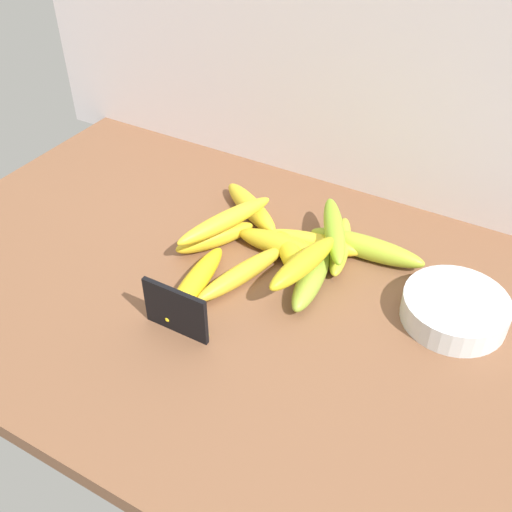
{
  "coord_description": "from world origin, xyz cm",
  "views": [
    {
      "loc": [
        45.25,
        -62.56,
        70.3
      ],
      "look_at": [
        7.13,
        4.05,
        8.0
      ],
      "focal_mm": 42.54,
      "sensor_mm": 36.0,
      "label": 1
    }
  ],
  "objects_px": {
    "banana_0": "(313,243)",
    "banana_5": "(366,247)",
    "banana_1": "(242,273)",
    "banana_11": "(304,263)",
    "chalkboard_sign": "(176,312)",
    "banana_3": "(215,238)",
    "banana_12": "(225,220)",
    "banana_7": "(311,279)",
    "fruit_bowl": "(455,309)",
    "banana_8": "(340,246)",
    "banana_10": "(334,230)",
    "banana_2": "(294,260)",
    "banana_4": "(282,245)",
    "banana_6": "(251,208)",
    "banana_9": "(194,282)"
  },
  "relations": [
    {
      "from": "banana_0",
      "to": "banana_5",
      "type": "distance_m",
      "value": 0.09
    },
    {
      "from": "banana_1",
      "to": "banana_11",
      "type": "height_order",
      "value": "banana_11"
    },
    {
      "from": "banana_1",
      "to": "chalkboard_sign",
      "type": "bearing_deg",
      "value": -100.3
    },
    {
      "from": "banana_0",
      "to": "banana_5",
      "type": "xyz_separation_m",
      "value": [
        0.09,
        0.03,
        0.0
      ]
    },
    {
      "from": "banana_5",
      "to": "banana_3",
      "type": "bearing_deg",
      "value": -157.22
    },
    {
      "from": "banana_12",
      "to": "banana_7",
      "type": "bearing_deg",
      "value": -9.74
    },
    {
      "from": "banana_0",
      "to": "banana_3",
      "type": "bearing_deg",
      "value": -154.99
    },
    {
      "from": "fruit_bowl",
      "to": "banana_8",
      "type": "height_order",
      "value": "fruit_bowl"
    },
    {
      "from": "chalkboard_sign",
      "to": "banana_0",
      "type": "relative_size",
      "value": 0.63
    },
    {
      "from": "fruit_bowl",
      "to": "banana_3",
      "type": "height_order",
      "value": "fruit_bowl"
    },
    {
      "from": "banana_7",
      "to": "banana_8",
      "type": "bearing_deg",
      "value": 87.72
    },
    {
      "from": "banana_10",
      "to": "banana_12",
      "type": "distance_m",
      "value": 0.19
    },
    {
      "from": "chalkboard_sign",
      "to": "banana_10",
      "type": "xyz_separation_m",
      "value": [
        0.13,
        0.29,
        0.01
      ]
    },
    {
      "from": "banana_1",
      "to": "banana_0",
      "type": "bearing_deg",
      "value": 63.14
    },
    {
      "from": "chalkboard_sign",
      "to": "banana_10",
      "type": "height_order",
      "value": "chalkboard_sign"
    },
    {
      "from": "banana_0",
      "to": "banana_11",
      "type": "distance_m",
      "value": 0.12
    },
    {
      "from": "banana_2",
      "to": "banana_12",
      "type": "relative_size",
      "value": 0.8
    },
    {
      "from": "banana_7",
      "to": "banana_11",
      "type": "height_order",
      "value": "banana_11"
    },
    {
      "from": "banana_10",
      "to": "banana_0",
      "type": "bearing_deg",
      "value": -163.6
    },
    {
      "from": "fruit_bowl",
      "to": "banana_1",
      "type": "height_order",
      "value": "fruit_bowl"
    },
    {
      "from": "fruit_bowl",
      "to": "banana_1",
      "type": "bearing_deg",
      "value": -165.59
    },
    {
      "from": "banana_8",
      "to": "banana_11",
      "type": "bearing_deg",
      "value": -96.9
    },
    {
      "from": "banana_3",
      "to": "banana_5",
      "type": "relative_size",
      "value": 0.74
    },
    {
      "from": "fruit_bowl",
      "to": "banana_10",
      "type": "xyz_separation_m",
      "value": [
        -0.23,
        0.06,
        0.03
      ]
    },
    {
      "from": "banana_2",
      "to": "banana_11",
      "type": "height_order",
      "value": "banana_11"
    },
    {
      "from": "banana_2",
      "to": "banana_10",
      "type": "xyz_separation_m",
      "value": [
        0.04,
        0.07,
        0.03
      ]
    },
    {
      "from": "banana_1",
      "to": "banana_3",
      "type": "xyz_separation_m",
      "value": [
        -0.09,
        0.06,
        0.0
      ]
    },
    {
      "from": "banana_4",
      "to": "banana_7",
      "type": "height_order",
      "value": "same"
    },
    {
      "from": "banana_6",
      "to": "banana_7",
      "type": "xyz_separation_m",
      "value": [
        0.19,
        -0.13,
        0.0
      ]
    },
    {
      "from": "banana_1",
      "to": "banana_8",
      "type": "height_order",
      "value": "banana_8"
    },
    {
      "from": "chalkboard_sign",
      "to": "banana_5",
      "type": "distance_m",
      "value": 0.36
    },
    {
      "from": "banana_0",
      "to": "fruit_bowl",
      "type": "bearing_deg",
      "value": -10.21
    },
    {
      "from": "banana_5",
      "to": "banana_8",
      "type": "bearing_deg",
      "value": -162.02
    },
    {
      "from": "chalkboard_sign",
      "to": "banana_4",
      "type": "distance_m",
      "value": 0.25
    },
    {
      "from": "fruit_bowl",
      "to": "banana_5",
      "type": "bearing_deg",
      "value": 156.42
    },
    {
      "from": "banana_5",
      "to": "banana_9",
      "type": "bearing_deg",
      "value": -133.48
    },
    {
      "from": "banana_0",
      "to": "banana_2",
      "type": "bearing_deg",
      "value": -95.34
    },
    {
      "from": "banana_2",
      "to": "banana_5",
      "type": "distance_m",
      "value": 0.13
    },
    {
      "from": "banana_6",
      "to": "banana_12",
      "type": "height_order",
      "value": "banana_12"
    },
    {
      "from": "banana_12",
      "to": "banana_5",
      "type": "bearing_deg",
      "value": 21.05
    },
    {
      "from": "banana_0",
      "to": "banana_2",
      "type": "height_order",
      "value": "banana_2"
    },
    {
      "from": "fruit_bowl",
      "to": "banana_12",
      "type": "xyz_separation_m",
      "value": [
        -0.41,
        -0.01,
        0.03
      ]
    },
    {
      "from": "banana_12",
      "to": "banana_2",
      "type": "bearing_deg",
      "value": -0.94
    },
    {
      "from": "banana_11",
      "to": "banana_2",
      "type": "bearing_deg",
      "value": 130.61
    },
    {
      "from": "banana_0",
      "to": "banana_4",
      "type": "height_order",
      "value": "banana_4"
    },
    {
      "from": "banana_6",
      "to": "banana_10",
      "type": "relative_size",
      "value": 0.96
    },
    {
      "from": "banana_2",
      "to": "banana_12",
      "type": "xyz_separation_m",
      "value": [
        -0.14,
        0.0,
        0.03
      ]
    },
    {
      "from": "banana_10",
      "to": "banana_8",
      "type": "bearing_deg",
      "value": 26.24
    },
    {
      "from": "banana_3",
      "to": "banana_9",
      "type": "distance_m",
      "value": 0.12
    },
    {
      "from": "banana_7",
      "to": "banana_6",
      "type": "bearing_deg",
      "value": 145.71
    }
  ]
}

